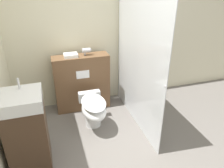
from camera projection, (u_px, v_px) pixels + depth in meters
ground_plane at (133, 165)px, 2.85m from camera, size 12.00×12.00×0.00m
wall_back at (96, 36)px, 3.87m from camera, size 8.00×0.06×2.50m
partition_panel at (82, 83)px, 3.89m from camera, size 0.96×0.30×1.01m
shower_glass at (137, 59)px, 3.28m from camera, size 0.04×1.75×2.18m
toilet at (93, 110)px, 3.43m from camera, size 0.37×0.67×0.51m
sink_vanity at (27, 131)px, 2.66m from camera, size 0.48×0.49×1.18m
hair_drier at (87, 50)px, 3.66m from camera, size 0.16×0.08×0.12m
folded_towel at (71, 55)px, 3.60m from camera, size 0.23×0.19×0.05m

